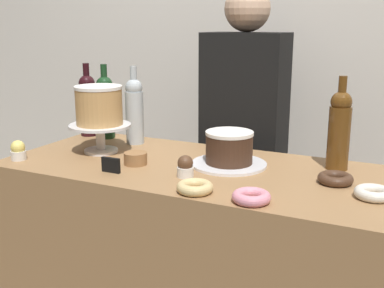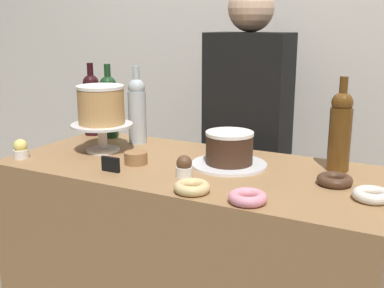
# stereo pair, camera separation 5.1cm
# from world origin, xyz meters

# --- Properties ---
(back_wall) EXTENTS (6.00, 0.05, 2.60)m
(back_wall) POSITION_xyz_m (0.00, 0.89, 1.30)
(back_wall) COLOR silver
(back_wall) RESTS_ON ground_plane
(display_counter) EXTENTS (1.37, 0.62, 0.94)m
(display_counter) POSITION_xyz_m (0.00, 0.00, 0.47)
(display_counter) COLOR #997047
(display_counter) RESTS_ON ground_plane
(cake_stand_pedestal) EXTENTS (0.24, 0.24, 0.11)m
(cake_stand_pedestal) POSITION_xyz_m (-0.41, 0.01, 1.02)
(cake_stand_pedestal) COLOR silver
(cake_stand_pedestal) RESTS_ON display_counter
(white_layer_cake) EXTENTS (0.18, 0.18, 0.15)m
(white_layer_cake) POSITION_xyz_m (-0.41, 0.01, 1.13)
(white_layer_cake) COLOR tan
(white_layer_cake) RESTS_ON cake_stand_pedestal
(silver_serving_platter) EXTENTS (0.27, 0.27, 0.01)m
(silver_serving_platter) POSITION_xyz_m (0.12, 0.06, 0.95)
(silver_serving_platter) COLOR white
(silver_serving_platter) RESTS_ON display_counter
(chocolate_round_cake) EXTENTS (0.17, 0.17, 0.11)m
(chocolate_round_cake) POSITION_xyz_m (0.12, 0.06, 1.01)
(chocolate_round_cake) COLOR #3D2619
(chocolate_round_cake) RESTS_ON silver_serving_platter
(wine_bottle_dark_red) EXTENTS (0.08, 0.08, 0.33)m
(wine_bottle_dark_red) POSITION_xyz_m (-0.63, 0.23, 1.09)
(wine_bottle_dark_red) COLOR black
(wine_bottle_dark_red) RESTS_ON display_counter
(wine_bottle_amber) EXTENTS (0.08, 0.08, 0.33)m
(wine_bottle_amber) POSITION_xyz_m (0.47, 0.19, 1.09)
(wine_bottle_amber) COLOR #5B3814
(wine_bottle_amber) RESTS_ON display_counter
(wine_bottle_green) EXTENTS (0.08, 0.08, 0.33)m
(wine_bottle_green) POSITION_xyz_m (-0.53, 0.23, 1.09)
(wine_bottle_green) COLOR #193D1E
(wine_bottle_green) RESTS_ON display_counter
(wine_bottle_clear) EXTENTS (0.08, 0.08, 0.33)m
(wine_bottle_clear) POSITION_xyz_m (-0.36, 0.20, 1.09)
(wine_bottle_clear) COLOR #B2BCC1
(wine_bottle_clear) RESTS_ON display_counter
(cupcake_chocolate) EXTENTS (0.06, 0.06, 0.07)m
(cupcake_chocolate) POSITION_xyz_m (0.04, -0.13, 0.98)
(cupcake_chocolate) COLOR white
(cupcake_chocolate) RESTS_ON display_counter
(cupcake_lemon) EXTENTS (0.06, 0.06, 0.07)m
(cupcake_lemon) POSITION_xyz_m (-0.62, -0.21, 0.98)
(cupcake_lemon) COLOR white
(cupcake_lemon) RESTS_ON display_counter
(donut_pink) EXTENTS (0.11, 0.11, 0.03)m
(donut_pink) POSITION_xyz_m (0.31, -0.25, 0.96)
(donut_pink) COLOR pink
(donut_pink) RESTS_ON display_counter
(donut_chocolate) EXTENTS (0.11, 0.11, 0.03)m
(donut_chocolate) POSITION_xyz_m (0.50, 0.02, 0.96)
(donut_chocolate) COLOR #472D1E
(donut_chocolate) RESTS_ON display_counter
(donut_glazed) EXTENTS (0.11, 0.11, 0.03)m
(donut_glazed) POSITION_xyz_m (0.13, -0.25, 0.96)
(donut_glazed) COLOR #E0C17F
(donut_glazed) RESTS_ON display_counter
(donut_sugar) EXTENTS (0.11, 0.11, 0.03)m
(donut_sugar) POSITION_xyz_m (0.62, -0.07, 0.96)
(donut_sugar) COLOR silver
(donut_sugar) RESTS_ON display_counter
(cookie_stack) EXTENTS (0.08, 0.08, 0.04)m
(cookie_stack) POSITION_xyz_m (-0.19, -0.07, 0.96)
(cookie_stack) COLOR olive
(cookie_stack) RESTS_ON display_counter
(price_sign_chalkboard) EXTENTS (0.07, 0.01, 0.05)m
(price_sign_chalkboard) POSITION_xyz_m (-0.22, -0.19, 0.97)
(price_sign_chalkboard) COLOR black
(price_sign_chalkboard) RESTS_ON display_counter
(barista_figure) EXTENTS (0.36, 0.22, 1.60)m
(barista_figure) POSITION_xyz_m (0.00, 0.55, 0.84)
(barista_figure) COLOR black
(barista_figure) RESTS_ON ground_plane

